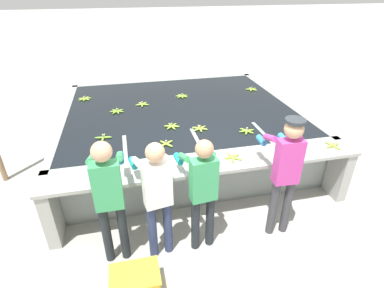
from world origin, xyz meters
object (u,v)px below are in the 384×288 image
Objects in this scene: banana_bunch_floating_3 at (117,111)px; banana_bunch_floating_6 at (103,137)px; worker_0 at (109,193)px; knife_0 at (287,154)px; banana_bunch_floating_1 at (85,99)px; banana_bunch_ledge_1 at (333,145)px; banana_bunch_floating_5 at (142,104)px; banana_bunch_floating_0 at (252,89)px; worker_3 at (286,167)px; banana_bunch_floating_8 at (182,96)px; crate at (136,283)px; worker_1 at (157,191)px; banana_bunch_floating_2 at (200,128)px; banana_bunch_ledge_0 at (233,157)px; banana_bunch_floating_9 at (247,131)px; worker_2 at (202,186)px; banana_bunch_floating_4 at (166,144)px; banana_bunch_floating_7 at (172,126)px.

banana_bunch_floating_6 is (-0.22, -1.07, 0.00)m from banana_bunch_floating_3.
knife_0 is at bearing 10.71° from worker_0.
banana_bunch_ledge_1 is at bearing -37.96° from banana_bunch_floating_1.
banana_bunch_floating_5 is at bearing 27.18° from banana_bunch_floating_3.
banana_bunch_floating_6 is (-0.11, 1.60, -0.09)m from worker_0.
banana_bunch_floating_3 is at bearing -168.10° from banana_bunch_floating_0.
banana_bunch_floating_8 is (-0.69, 3.26, -0.14)m from worker_3.
banana_bunch_ledge_1 is at bearing -87.10° from banana_bunch_floating_0.
banana_bunch_floating_3 reaches higher than crate.
worker_1 reaches higher than knife_0.
banana_bunch_floating_2 is 1.61m from banana_bunch_floating_5.
banana_bunch_ledge_0 reaches higher than banana_bunch_floating_3.
banana_bunch_ledge_1 reaches higher than banana_bunch_floating_3.
worker_1 is 4.26m from banana_bunch_floating_0.
banana_bunch_floating_2 is 1.66m from banana_bunch_floating_8.
banana_bunch_floating_1 is at bearing 171.60° from banana_bunch_floating_8.
banana_bunch_floating_2 is 1.00× the size of banana_bunch_floating_8.
banana_bunch_floating_5 is 0.98× the size of banana_bunch_floating_9.
banana_bunch_floating_8 is at bearing -8.40° from banana_bunch_floating_1.
worker_2 is 1.23m from banana_bunch_floating_4.
banana_bunch_ledge_0 reaches higher than banana_bunch_floating_5.
banana_bunch_floating_1 is (-1.09, 3.57, -0.05)m from worker_1.
worker_2 is at bearing 0.22° from worker_1.
worker_3 is 5.29× the size of knife_0.
worker_2 is at bearing -159.98° from knife_0.
banana_bunch_ledge_0 is at bearing -124.14° from banana_bunch_floating_9.
worker_3 is 6.15× the size of banana_bunch_floating_6.
banana_bunch_floating_8 is at bearing 72.18° from banana_bunch_floating_7.
banana_bunch_floating_0 is at bearing -3.36° from banana_bunch_floating_1.
banana_bunch_floating_0 and banana_bunch_floating_7 have the same top height.
banana_bunch_floating_1 and banana_bunch_floating_5 have the same top height.
banana_bunch_floating_0 and banana_bunch_floating_9 have the same top height.
crate is at bearing -160.08° from banana_bunch_ledge_1.
banana_bunch_floating_5 is at bearing 117.86° from worker_3.
worker_2 reaches higher than banana_bunch_floating_0.
banana_bunch_floating_0 is (2.06, 3.35, -0.02)m from worker_2.
banana_bunch_floating_5 and banana_bunch_floating_9 have the same top height.
banana_bunch_floating_4 is (0.29, 1.21, -0.05)m from worker_1.
banana_bunch_floating_5 reaches higher than crate.
banana_bunch_floating_5 is (-0.22, 1.77, -0.00)m from banana_bunch_floating_4.
banana_bunch_floating_4 is 2.02m from crate.
banana_bunch_ledge_1 is (1.82, -1.04, 0.00)m from banana_bunch_floating_2.
banana_bunch_floating_4 is at bearing 138.46° from worker_3.
banana_bunch_floating_0 is (2.61, 3.36, -0.05)m from worker_1.
banana_bunch_floating_2 is 1.06m from banana_bunch_ledge_0.
banana_bunch_floating_2 is at bearing 133.18° from knife_0.
worker_1 is 5.81× the size of banana_bunch_floating_1.
worker_0 reaches higher than banana_bunch_floating_8.
worker_1 is 2.75m from banana_bunch_floating_3.
banana_bunch_floating_1 is at bearing 98.81° from worker_0.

